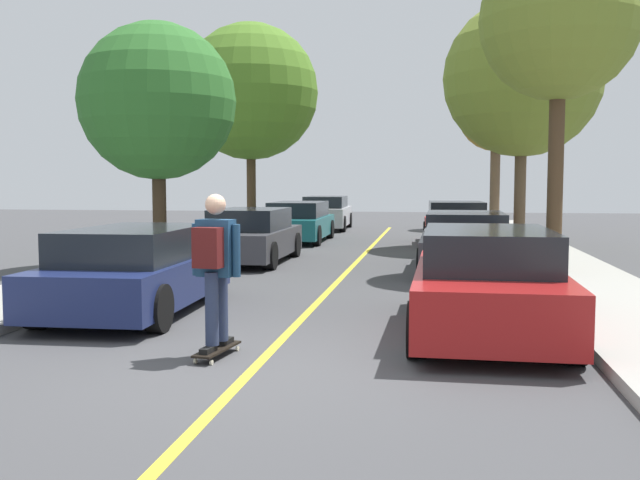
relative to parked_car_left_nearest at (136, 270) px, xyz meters
The scene contains 16 objects.
ground 3.76m from the parked_car_left_nearest, 46.54° to the right, with size 80.00×80.00×0.00m, color #424244.
center_line 2.94m from the parked_car_left_nearest, 27.28° to the left, with size 0.12×39.20×0.01m, color gold.
parked_car_left_nearest is the anchor object (origin of this frame).
parked_car_left_near 6.86m from the parked_car_left_nearest, 90.00° to the left, with size 1.85×4.26×1.31m.
parked_car_left_far 13.10m from the parked_car_left_nearest, 90.00° to the left, with size 1.96×4.53×1.31m.
parked_car_left_farthest 19.23m from the parked_car_left_nearest, 90.00° to the left, with size 2.00×4.38×1.38m.
parked_car_right_nearest 5.14m from the parked_car_left_nearest, ahead, with size 1.95×4.44×1.35m.
parked_car_right_near 7.82m from the parked_car_left_nearest, 49.40° to the left, with size 2.04×4.67×1.30m.
parked_car_right_far 13.79m from the parked_car_left_nearest, 68.32° to the left, with size 2.07×4.15×1.35m.
street_tree_left_nearest 6.61m from the parked_car_left_nearest, 108.15° to the left, with size 3.55×3.55×5.42m.
street_tree_left_near 14.72m from the parked_car_left_nearest, 97.41° to the left, with size 4.62×4.62×7.20m.
street_tree_right_nearest 9.95m from the parked_car_left_nearest, 38.50° to the left, with size 3.27×3.27×6.77m.
street_tree_right_near 14.22m from the parked_car_left_nearest, 59.36° to the left, with size 4.58×4.58×7.13m.
street_tree_right_far 21.99m from the parked_car_left_nearest, 71.36° to the left, with size 3.12×3.12×6.22m.
skateboard 3.24m from the parked_car_left_nearest, 50.86° to the right, with size 0.34×0.86×0.10m.
skateboarder 3.25m from the parked_car_left_nearest, 51.30° to the right, with size 0.59×0.71×1.72m.
Camera 1 is at (1.85, -7.41, 1.96)m, focal length 40.22 mm.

